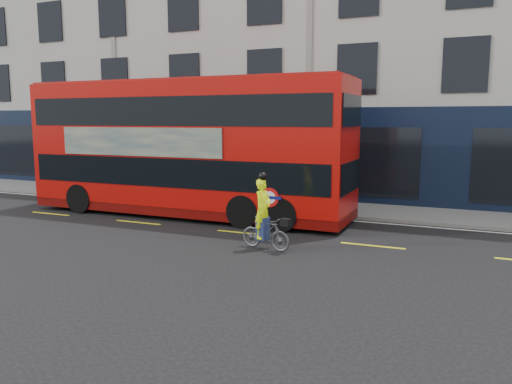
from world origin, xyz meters
The scene contains 8 objects.
ground centered at (0.00, 0.00, 0.00)m, with size 120.00×120.00×0.00m, color black.
pavement centered at (0.00, 6.50, 0.06)m, with size 60.00×3.00×0.12m, color slate.
kerb centered at (0.00, 5.00, 0.07)m, with size 60.00×0.12×0.13m, color slate.
building_terrace centered at (0.00, 12.94, 7.49)m, with size 50.00×10.07×15.00m.
road_edge_line centered at (0.00, 4.70, 0.00)m, with size 58.00×0.10×0.01m, color silver.
lane_dashes centered at (0.00, 1.50, 0.00)m, with size 58.00×0.12×0.01m, color yellow, non-canonical shape.
bus centered at (-3.12, 3.37, 2.51)m, with size 12.17×2.83×4.90m.
cyclist centered at (1.35, -0.05, 0.73)m, with size 1.56×0.69×2.12m.
Camera 1 is at (6.43, -12.31, 3.53)m, focal length 35.00 mm.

